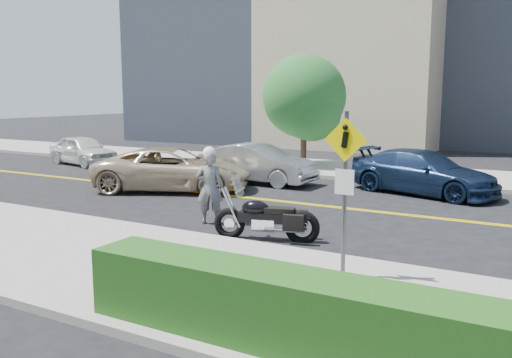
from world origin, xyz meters
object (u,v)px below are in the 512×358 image
Objects in this scene: motorcycle at (266,209)px; parked_car_white at (83,150)px; parked_car_blue at (423,172)px; parked_car_silver at (257,164)px; pedestrian_sign at (345,179)px; suv at (173,169)px; motorcyclist at (210,185)px.

motorcycle reaches higher than parked_car_white.
parked_car_blue reaches higher than motorcycle.
parked_car_silver is (10.12, -0.61, 0.05)m from parked_car_white.
pedestrian_sign reaches higher than motorcycle.
parked_car_white is at bearing 106.52° from parked_car_blue.
pedestrian_sign is at bearing -107.46° from parked_car_white.
pedestrian_sign reaches higher than parked_car_silver.
parked_car_silver is at bearing 113.53° from parked_car_blue.
parked_car_silver reaches higher than motorcycle.
parked_car_white is (-8.26, 3.50, -0.06)m from suv.
parked_car_silver reaches higher than parked_car_blue.
pedestrian_sign is 0.57× the size of parked_car_blue.
parked_car_blue reaches higher than parked_car_white.
pedestrian_sign is 3.55m from motorcycle.
motorcyclist is 5.34m from suv.
parked_car_silver reaches higher than parked_car_white.
parked_car_blue is at bearing -76.92° from parked_car_white.
suv is (-6.10, 4.21, 0.02)m from motorcycle.
suv is 1.32× the size of parked_car_white.
motorcycle is 16.30m from parked_car_white.
parked_car_blue is at bearing 61.20° from motorcycle.
motorcyclist is 0.45× the size of parked_car_silver.
motorcyclist is (-4.75, 2.70, -0.93)m from pedestrian_sign.
suv is 1.06× the size of parked_car_blue.
pedestrian_sign is at bearing 122.53° from motorcyclist.
motorcyclist reaches higher than parked_car_silver.
motorcycle is at bearing -148.10° from parked_car_silver.
parked_car_silver is 6.16m from parked_car_blue.
parked_car_silver is at bearing -81.17° from parked_car_white.
parked_car_silver is at bearing 105.25° from motorcycle.
parked_car_silver is at bearing 127.14° from pedestrian_sign.
pedestrian_sign is 10.81m from suv.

